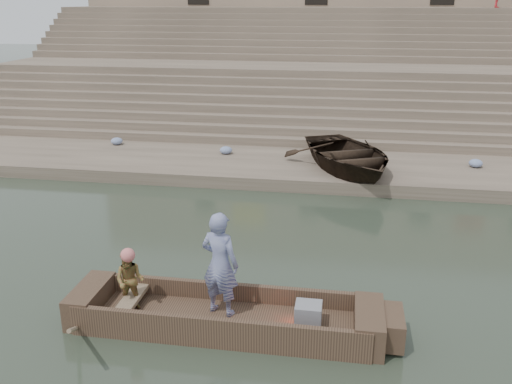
% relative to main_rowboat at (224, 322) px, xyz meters
% --- Properties ---
extents(ground, '(120.00, 120.00, 0.00)m').
position_rel_main_rowboat_xyz_m(ground, '(1.86, 1.59, -0.11)').
color(ground, '#263125').
rests_on(ground, ground).
extents(lower_landing, '(32.00, 4.00, 0.40)m').
position_rel_main_rowboat_xyz_m(lower_landing, '(1.86, 9.59, 0.09)').
color(lower_landing, gray).
rests_on(lower_landing, ground).
extents(mid_landing, '(32.00, 3.00, 2.80)m').
position_rel_main_rowboat_xyz_m(mid_landing, '(1.86, 17.09, 1.29)').
color(mid_landing, gray).
rests_on(mid_landing, ground).
extents(upper_landing, '(32.00, 3.00, 5.20)m').
position_rel_main_rowboat_xyz_m(upper_landing, '(1.86, 24.09, 2.49)').
color(upper_landing, gray).
rests_on(upper_landing, ground).
extents(ghat_steps, '(32.00, 11.00, 5.20)m').
position_rel_main_rowboat_xyz_m(ghat_steps, '(1.86, 18.78, 1.69)').
color(ghat_steps, gray).
rests_on(ghat_steps, ground).
extents(main_rowboat, '(5.00, 1.30, 0.22)m').
position_rel_main_rowboat_xyz_m(main_rowboat, '(0.00, 0.00, 0.00)').
color(main_rowboat, brown).
rests_on(main_rowboat, ground).
extents(rowboat_trim, '(6.04, 2.63, 1.80)m').
position_rel_main_rowboat_xyz_m(rowboat_trim, '(0.21, -0.01, 0.20)').
color(rowboat_trim, brown).
rests_on(rowboat_trim, ground).
extents(standing_man, '(0.81, 0.65, 1.95)m').
position_rel_main_rowboat_xyz_m(standing_man, '(-0.09, 0.15, 1.08)').
color(standing_man, navy).
rests_on(standing_man, main_rowboat).
extents(rowing_man, '(0.56, 0.44, 1.13)m').
position_rel_main_rowboat_xyz_m(rowing_man, '(-1.75, 0.03, 0.68)').
color(rowing_man, '#2B822C').
rests_on(rowing_man, main_rowboat).
extents(television, '(0.46, 0.42, 0.40)m').
position_rel_main_rowboat_xyz_m(television, '(1.49, 0.00, 0.31)').
color(television, gray).
rests_on(television, main_rowboat).
extents(beached_rowboat, '(4.94, 5.60, 0.96)m').
position_rel_main_rowboat_xyz_m(beached_rowboat, '(2.07, 9.07, 0.77)').
color(beached_rowboat, '#2D2116').
rests_on(beached_rowboat, lower_landing).
extents(cloth_bundles, '(17.30, 2.84, 0.26)m').
position_rel_main_rowboat_xyz_m(cloth_bundles, '(1.93, 9.94, 0.42)').
color(cloth_bundles, '#3F5999').
rests_on(cloth_bundles, lower_landing).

